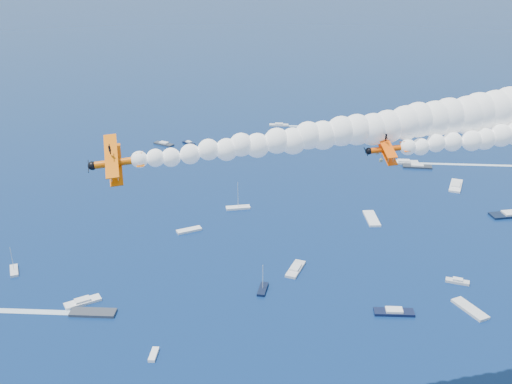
% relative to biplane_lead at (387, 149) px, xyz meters
% --- Properties ---
extents(biplane_lead, '(10.49, 11.16, 7.27)m').
position_rel_biplane_lead_xyz_m(biplane_lead, '(0.00, 0.00, 0.00)').
color(biplane_lead, '#FF5305').
extents(biplane_trail, '(12.90, 13.42, 9.36)m').
position_rel_biplane_lead_xyz_m(biplane_trail, '(-33.64, -23.99, -0.14)').
color(biplane_trail, '#ED6105').
extents(smoke_trail_trail, '(72.05, 70.45, 12.15)m').
position_rel_biplane_lead_xyz_m(smoke_trail_trail, '(-6.88, -2.70, 2.50)').
color(smoke_trail_trail, white).
extents(spectator_boats, '(229.26, 193.49, 0.70)m').
position_rel_biplane_lead_xyz_m(spectator_boats, '(-18.43, 74.07, -54.24)').
color(spectator_boats, silver).
rests_on(spectator_boats, ground).
extents(boat_wakes, '(120.02, 199.28, 0.04)m').
position_rel_biplane_lead_xyz_m(boat_wakes, '(-58.34, 106.78, -54.56)').
color(boat_wakes, white).
rests_on(boat_wakes, ground).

